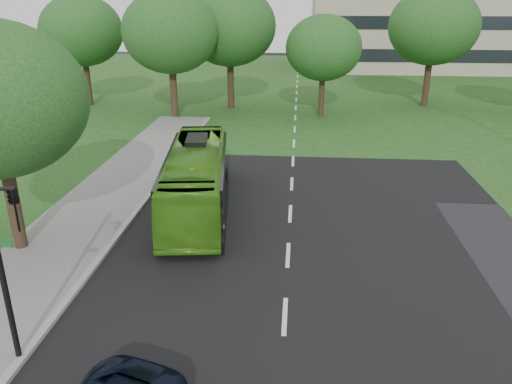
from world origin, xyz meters
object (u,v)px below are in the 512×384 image
(tree_park_c, at_px, (324,48))
(traffic_light, at_px, (4,254))
(tree_park_a, at_px, (170,32))
(tree_park_b, at_px, (230,26))
(tree_park_f, at_px, (82,31))
(tree_park_d, at_px, (434,27))
(bus, at_px, (197,179))

(tree_park_c, distance_m, traffic_light, 32.94)
(tree_park_a, bearing_deg, tree_park_c, 8.21)
(tree_park_b, relative_size, tree_park_c, 1.28)
(tree_park_a, bearing_deg, tree_park_f, 152.90)
(tree_park_a, distance_m, tree_park_c, 12.31)
(traffic_light, bearing_deg, tree_park_d, 83.36)
(traffic_light, bearing_deg, tree_park_b, 108.73)
(tree_park_b, xyz_separation_m, tree_park_f, (-13.34, 0.24, -0.46))
(tree_park_a, distance_m, tree_park_d, 22.81)
(tree_park_a, bearing_deg, traffic_light, -84.31)
(tree_park_a, height_order, bus, tree_park_a)
(tree_park_c, bearing_deg, tree_park_a, -171.79)
(bus, bearing_deg, tree_park_d, 50.58)
(tree_park_f, bearing_deg, tree_park_b, -1.04)
(tree_park_b, height_order, traffic_light, tree_park_b)
(tree_park_f, height_order, bus, tree_park_f)
(tree_park_a, distance_m, traffic_light, 30.17)
(tree_park_b, height_order, bus, tree_park_b)
(bus, xyz_separation_m, traffic_light, (-2.64, -10.94, 1.81))
(tree_park_d, distance_m, bus, 30.78)
(tree_park_b, distance_m, bus, 24.06)
(tree_park_f, distance_m, traffic_light, 36.77)
(tree_park_f, bearing_deg, tree_park_c, -7.92)
(tree_park_b, height_order, tree_park_c, tree_park_b)
(tree_park_b, xyz_separation_m, traffic_light, (-1.14, -34.29, -3.78))
(tree_park_c, bearing_deg, traffic_light, -106.17)
(tree_park_c, height_order, tree_park_d, tree_park_d)
(tree_park_a, distance_m, tree_park_f, 10.36)
(tree_park_c, bearing_deg, bus, -107.52)
(tree_park_c, bearing_deg, tree_park_b, 161.18)
(tree_park_a, relative_size, bus, 0.95)
(tree_park_d, relative_size, tree_park_f, 1.07)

